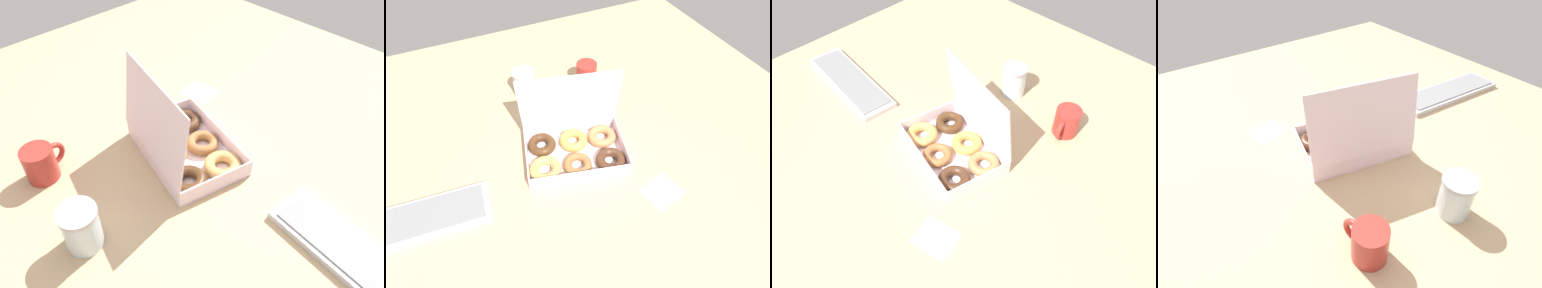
{
  "view_description": "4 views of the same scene",
  "coord_description": "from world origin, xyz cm",
  "views": [
    {
      "loc": [
        -57.61,
        53.68,
        72.96
      ],
      "look_at": [
        -4.67,
        2.08,
        3.82
      ],
      "focal_mm": 35.0,
      "sensor_mm": 36.0,
      "label": 1
    },
    {
      "loc": [
        -27.97,
        -52.38,
        77.93
      ],
      "look_at": [
        -1.44,
        5.11,
        2.63
      ],
      "focal_mm": 28.0,
      "sensor_mm": 36.0,
      "label": 2
    },
    {
      "loc": [
        52.61,
        -48.53,
        89.34
      ],
      "look_at": [
        -0.71,
        5.57,
        4.13
      ],
      "focal_mm": 35.0,
      "sensor_mm": 36.0,
      "label": 3
    },
    {
      "loc": [
        41.25,
        61.39,
        61.35
      ],
      "look_at": [
        -0.63,
        5.96,
        4.43
      ],
      "focal_mm": 28.0,
      "sensor_mm": 36.0,
      "label": 4
    }
  ],
  "objects": [
    {
      "name": "ground_plane",
      "position": [
        0.0,
        0.0,
        -1.0
      ],
      "size": [
        180.0,
        180.0,
        2.0
      ],
      "primitive_type": "cube",
      "color": "tan"
    },
    {
      "name": "donut_box",
      "position": [
        -3.21,
        4.04,
        3.33
      ],
      "size": [
        35.76,
        28.82,
        26.35
      ],
      "color": "white",
      "rests_on": "ground_plane"
    },
    {
      "name": "paper_napkin",
      "position": [
        14.61,
        -20.44,
        0.07
      ],
      "size": [
        12.36,
        11.16,
        0.15
      ],
      "primitive_type": "cube",
      "rotation": [
        0.0,
        0.0,
        0.22
      ],
      "color": "white",
      "rests_on": "ground_plane"
    },
    {
      "name": "glass_jar",
      "position": [
        -8.27,
        38.51,
        5.62
      ],
      "size": [
        8.59,
        8.59,
        11.16
      ],
      "color": "silver",
      "rests_on": "ground_plane"
    },
    {
      "name": "coffee_mug",
      "position": [
        16.32,
        35.01,
        4.79
      ],
      "size": [
        8.11,
        11.76,
        9.34
      ],
      "color": "#A62E27",
      "rests_on": "ground_plane"
    },
    {
      "name": "keyboard",
      "position": [
        -54.58,
        0.09,
        1.06
      ],
      "size": [
        44.68,
        16.97,
        2.2
      ],
      "color": "silver",
      "rests_on": "ground_plane"
    }
  ]
}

